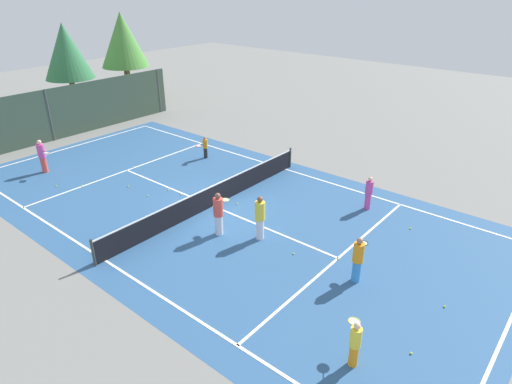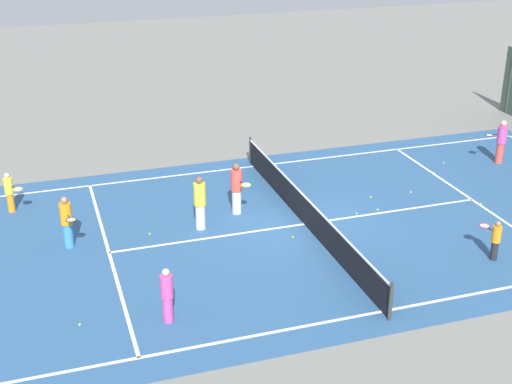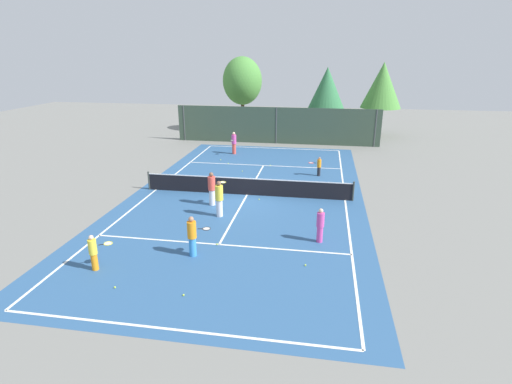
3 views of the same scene
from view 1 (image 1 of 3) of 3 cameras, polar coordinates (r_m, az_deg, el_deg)
The scene contains 26 objects.
ground_plane at distance 19.77m, azimuth -5.62°, elevation -1.84°, with size 80.00×80.00×0.00m, color slate.
court_surface at distance 19.77m, azimuth -5.62°, elevation -1.83°, with size 13.00×25.00×0.01m.
tennis_net at distance 19.54m, azimuth -5.68°, elevation -0.51°, with size 11.90×0.10×1.10m.
perimeter_fence at distance 30.21m, azimuth -25.21°, elevation 8.96°, with size 18.00×0.12×3.20m.
tree_1 at distance 38.54m, azimuth -16.87°, elevation 18.33°, with size 3.78×3.78×6.90m.
tree_2 at distance 35.59m, azimuth -23.39°, elevation 16.38°, with size 3.46×3.46×6.45m.
player_0 at distance 24.98m, azimuth -6.64°, elevation 5.82°, with size 0.85×0.37×1.26m.
player_1 at distance 17.21m, azimuth -4.88°, elevation -2.77°, with size 0.97×0.56×1.81m.
player_2 at distance 25.38m, azimuth -25.98°, elevation 4.24°, with size 0.38×0.95×1.77m.
player_3 at distance 14.99m, azimuth 13.07°, elevation -8.46°, with size 0.94×0.50×1.69m.
player_4 at distance 16.85m, azimuth 0.52°, elevation -3.32°, with size 0.39×0.39×1.83m.
player_5 at distance 12.21m, azimuth 12.70°, elevation -18.56°, with size 0.84×0.68×1.41m.
player_6 at distance 19.73m, azimuth 14.41°, elevation -0.09°, with size 0.33×0.33×1.53m.
tennis_ball_0 at distance 18.98m, azimuth 19.40°, elevation -4.48°, with size 0.07×0.07×0.07m, color #CCE533.
tennis_ball_1 at distance 21.14m, azimuth -13.86°, elevation -0.49°, with size 0.07×0.07×0.07m, color #CCE533.
tennis_ball_2 at distance 20.97m, azimuth -9.71°, elevation -0.31°, with size 0.07×0.07×0.07m, color #CCE533.
tennis_ball_3 at distance 21.52m, azimuth -11.30°, elevation 0.27°, with size 0.07×0.07×0.07m, color #CCE533.
tennis_ball_4 at distance 23.16m, azimuth -21.62°, elevation 0.76°, with size 0.07×0.07×0.07m, color #CCE533.
tennis_ball_5 at distance 13.35m, azimuth 19.48°, elevation -19.11°, with size 0.07×0.07×0.07m, color #CCE533.
tennis_ball_6 at distance 24.61m, azimuth -15.53°, elevation 3.15°, with size 0.07×0.07×0.07m, color #CCE533.
tennis_ball_7 at distance 23.62m, azimuth -24.47°, elevation 0.71°, with size 0.07×0.07×0.07m, color #CCE533.
tennis_ball_8 at distance 19.82m, azimuth -2.48°, elevation -1.54°, with size 0.07×0.07×0.07m, color #CCE533.
tennis_ball_9 at distance 16.43m, azimuth 4.90°, elevation -7.97°, with size 0.07×0.07×0.07m, color #CCE533.
tennis_ball_10 at distance 15.21m, azimuth 23.27°, elevation -13.48°, with size 0.07×0.07×0.07m, color #CCE533.
tennis_ball_11 at distance 16.35m, azimuth 10.59°, elevation -8.53°, with size 0.07×0.07×0.07m, color #CCE533.
tennis_ball_12 at distance 22.37m, azimuth -16.26°, elevation 0.72°, with size 0.07×0.07×0.07m, color #CCE533.
Camera 1 is at (-12.17, -12.60, 9.16)m, focal length 30.85 mm.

